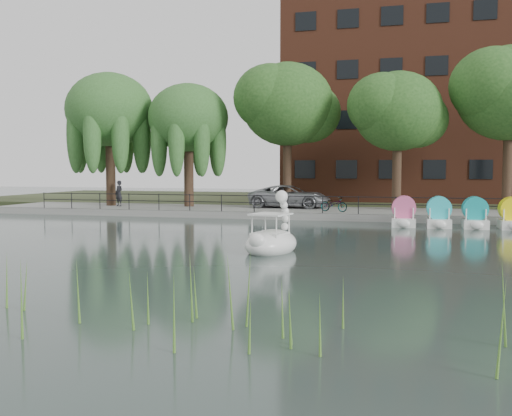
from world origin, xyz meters
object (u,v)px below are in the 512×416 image
at_px(minivan, 290,195).
at_px(swan_boat, 272,239).
at_px(bicycle, 334,203).
at_px(pedestrian, 119,191).

height_order(minivan, swan_boat, swan_boat).
xyz_separation_m(bicycle, swan_boat, (-0.53, -14.01, -0.43)).
relative_size(bicycle, swan_boat, 0.61).
xyz_separation_m(pedestrian, swan_boat, (14.00, -15.21, -0.92)).
relative_size(pedestrian, swan_boat, 0.70).
distance_m(minivan, bicycle, 4.14).
relative_size(bicycle, pedestrian, 0.87).
relative_size(minivan, pedestrian, 3.04).
xyz_separation_m(bicycle, pedestrian, (-14.53, 1.19, 0.49)).
height_order(minivan, pedestrian, pedestrian).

